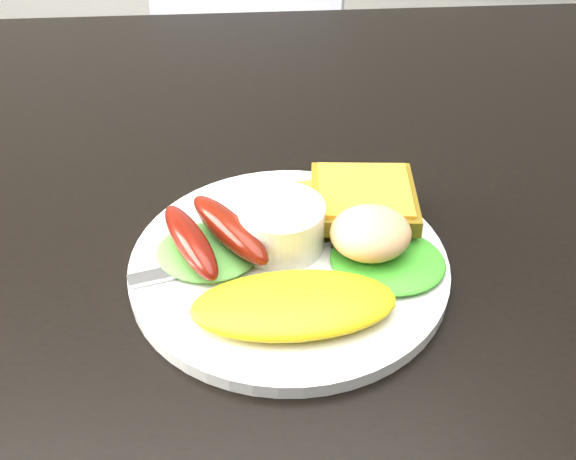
% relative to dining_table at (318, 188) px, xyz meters
% --- Properties ---
extents(dining_table, '(1.20, 0.80, 0.04)m').
position_rel_dining_table_xyz_m(dining_table, '(0.00, 0.00, 0.00)').
color(dining_table, black).
rests_on(dining_table, ground).
extents(dining_chair, '(0.56, 0.56, 0.05)m').
position_rel_dining_table_xyz_m(dining_chair, '(-0.06, 0.78, -0.28)').
color(dining_chair, '#A67557').
rests_on(dining_chair, ground).
extents(plate, '(0.24, 0.24, 0.01)m').
position_rel_dining_table_xyz_m(plate, '(-0.04, -0.14, 0.03)').
color(plate, white).
rests_on(plate, dining_table).
extents(lettuce_left, '(0.09, 0.09, 0.01)m').
position_rel_dining_table_xyz_m(lettuce_left, '(-0.10, -0.13, 0.04)').
color(lettuce_left, '#499733').
rests_on(lettuce_left, plate).
extents(lettuce_right, '(0.11, 0.10, 0.01)m').
position_rel_dining_table_xyz_m(lettuce_right, '(0.04, -0.15, 0.04)').
color(lettuce_right, green).
rests_on(lettuce_right, plate).
extents(omelette, '(0.14, 0.07, 0.02)m').
position_rel_dining_table_xyz_m(omelette, '(-0.04, -0.19, 0.04)').
color(omelette, '#FDE90D').
rests_on(omelette, plate).
extents(sausage_a, '(0.06, 0.09, 0.02)m').
position_rel_dining_table_xyz_m(sausage_a, '(-0.11, -0.13, 0.05)').
color(sausage_a, '#5F0907').
rests_on(sausage_a, lettuce_left).
extents(sausage_b, '(0.07, 0.10, 0.02)m').
position_rel_dining_table_xyz_m(sausage_b, '(-0.08, -0.12, 0.05)').
color(sausage_b, '#630A0A').
rests_on(sausage_b, lettuce_left).
extents(ramekin, '(0.08, 0.08, 0.04)m').
position_rel_dining_table_xyz_m(ramekin, '(-0.04, -0.12, 0.05)').
color(ramekin, white).
rests_on(ramekin, plate).
extents(toast_a, '(0.08, 0.08, 0.01)m').
position_rel_dining_table_xyz_m(toast_a, '(-0.02, -0.09, 0.04)').
color(toast_a, brown).
rests_on(toast_a, plate).
extents(toast_b, '(0.09, 0.09, 0.01)m').
position_rel_dining_table_xyz_m(toast_b, '(0.03, -0.09, 0.05)').
color(toast_b, '#795F12').
rests_on(toast_b, toast_a).
extents(potato_salad, '(0.07, 0.07, 0.03)m').
position_rel_dining_table_xyz_m(potato_salad, '(0.02, -0.14, 0.06)').
color(potato_salad, '#F0F1B1').
rests_on(potato_salad, lettuce_right).
extents(fork, '(0.15, 0.05, 0.00)m').
position_rel_dining_table_xyz_m(fork, '(-0.08, -0.14, 0.03)').
color(fork, '#ADAFB7').
rests_on(fork, plate).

